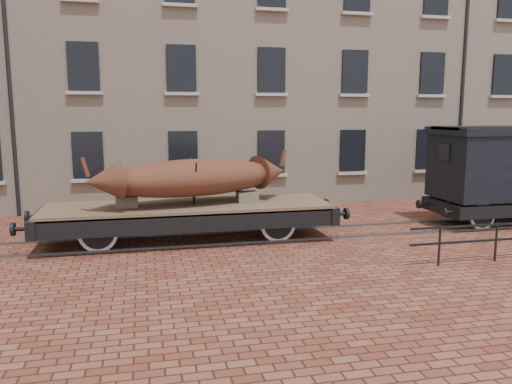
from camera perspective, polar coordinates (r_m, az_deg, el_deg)
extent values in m
plane|color=#5E2B1E|center=(15.38, 2.75, -4.99)|extent=(90.00, 90.00, 0.00)
cube|color=beige|center=(25.59, 3.35, 16.32)|extent=(40.00, 10.00, 14.00)
cube|color=black|center=(19.49, -18.65, 4.05)|extent=(1.10, 0.12, 1.70)
cube|color=#A3A098|center=(19.53, -18.53, 1.26)|extent=(1.30, 0.18, 0.12)
cube|color=black|center=(19.46, -8.32, 4.41)|extent=(1.10, 0.12, 1.70)
cube|color=#A3A098|center=(19.49, -8.24, 1.62)|extent=(1.30, 0.18, 0.12)
cube|color=black|center=(20.04, 1.74, 4.63)|extent=(1.10, 0.12, 1.70)
cube|color=#A3A098|center=(20.07, 1.77, 1.91)|extent=(1.30, 0.18, 0.12)
cube|color=black|center=(21.19, 10.97, 4.71)|extent=(1.10, 0.12, 1.70)
cube|color=#A3A098|center=(21.22, 10.96, 2.14)|extent=(1.30, 0.18, 0.12)
cube|color=black|center=(22.83, 19.06, 4.67)|extent=(1.10, 0.12, 1.70)
cube|color=#A3A098|center=(22.86, 19.02, 2.29)|extent=(1.30, 0.18, 0.12)
cube|color=black|center=(24.85, 25.96, 4.57)|extent=(1.10, 0.12, 1.70)
cube|color=#A3A098|center=(24.88, 25.90, 2.38)|extent=(1.30, 0.18, 0.12)
cube|color=black|center=(19.51, -19.13, 13.45)|extent=(1.10, 0.12, 1.70)
cube|color=#A3A098|center=(19.39, -19.00, 10.67)|extent=(1.30, 0.18, 0.12)
cube|color=black|center=(19.47, -8.53, 13.84)|extent=(1.10, 0.12, 1.70)
cube|color=#A3A098|center=(19.35, -8.45, 11.06)|extent=(1.30, 0.18, 0.12)
cube|color=black|center=(20.06, 1.78, 13.79)|extent=(1.10, 0.12, 1.70)
cube|color=#A3A098|center=(19.94, 1.81, 11.08)|extent=(1.30, 0.18, 0.12)
cube|color=black|center=(21.21, 11.23, 13.36)|extent=(1.10, 0.12, 1.70)
cube|color=#A3A098|center=(21.10, 11.22, 10.80)|extent=(1.30, 0.18, 0.12)
cube|color=black|center=(22.84, 19.48, 12.70)|extent=(1.10, 0.12, 1.70)
cube|color=#A3A098|center=(22.74, 19.44, 10.32)|extent=(1.30, 0.18, 0.12)
cube|color=black|center=(24.87, 26.47, 11.93)|extent=(1.10, 0.12, 1.70)
cube|color=#A3A098|center=(24.77, 26.40, 9.75)|extent=(1.30, 0.18, 0.12)
cube|color=#A3A098|center=(19.78, -19.50, 19.96)|extent=(1.30, 0.18, 0.12)
cube|color=#A3A098|center=(19.74, -8.68, 20.38)|extent=(1.30, 0.18, 0.12)
cube|color=#A3A098|center=(20.31, 1.86, 20.14)|extent=(1.30, 0.18, 0.12)
cube|color=#A3A098|center=(21.45, 11.49, 19.37)|extent=(1.30, 0.18, 0.12)
cube|color=#A3A098|center=(23.07, 19.87, 18.28)|extent=(1.30, 0.18, 0.12)
cube|color=#A3A098|center=(25.07, 26.93, 17.06)|extent=(1.30, 0.18, 0.12)
cylinder|color=black|center=(20.11, -26.81, 17.45)|extent=(0.14, 0.14, 14.00)
cylinder|color=black|center=(23.83, 22.88, 16.21)|extent=(0.14, 0.14, 14.00)
cube|color=#59595E|center=(14.70, 3.51, -5.53)|extent=(30.00, 0.08, 0.06)
cube|color=#59595E|center=(16.05, 2.06, -4.29)|extent=(30.00, 0.08, 0.06)
cylinder|color=black|center=(13.10, 20.23, -5.75)|extent=(0.06, 0.06, 1.00)
cylinder|color=black|center=(14.02, 25.74, -5.15)|extent=(0.06, 0.06, 1.00)
cube|color=brown|center=(14.68, -7.69, -1.64)|extent=(8.18, 2.40, 0.13)
cube|color=black|center=(13.64, -7.23, -3.56)|extent=(8.18, 0.17, 0.49)
cube|color=black|center=(15.81, -8.04, -1.85)|extent=(8.18, 0.17, 0.49)
cube|color=black|center=(14.94, -23.50, -3.15)|extent=(0.24, 2.51, 0.49)
cylinder|color=black|center=(14.22, -25.30, -3.85)|extent=(0.38, 0.11, 0.11)
cylinder|color=black|center=(14.26, -26.03, -3.86)|extent=(0.09, 0.35, 0.35)
cylinder|color=black|center=(15.79, -24.05, -2.57)|extent=(0.38, 0.11, 0.11)
cylinder|color=black|center=(15.82, -24.71, -2.58)|extent=(0.09, 0.35, 0.35)
cube|color=black|center=(15.62, 7.45, -1.97)|extent=(0.24, 2.51, 0.49)
cylinder|color=black|center=(14.98, 9.63, -2.49)|extent=(0.38, 0.11, 0.11)
cylinder|color=black|center=(15.05, 10.28, -2.45)|extent=(0.09, 0.35, 0.35)
cylinder|color=black|center=(16.48, 7.46, -1.41)|extent=(0.38, 0.11, 0.11)
cylinder|color=black|center=(16.54, 8.06, -1.38)|extent=(0.09, 0.35, 0.35)
cylinder|color=black|center=(14.77, -17.40, -3.89)|extent=(0.11, 2.07, 0.11)
cylinder|color=silver|center=(14.07, -17.62, -4.53)|extent=(1.05, 0.08, 1.05)
cylinder|color=black|center=(14.07, -17.62, -4.53)|extent=(0.86, 0.11, 0.86)
cube|color=black|center=(13.89, -17.71, -3.60)|extent=(0.98, 0.09, 0.11)
cylinder|color=silver|center=(15.48, -17.19, -3.31)|extent=(1.05, 0.08, 1.05)
cylinder|color=black|center=(15.48, -17.19, -3.31)|extent=(0.86, 0.11, 0.86)
cube|color=black|center=(15.55, -17.20, -2.27)|extent=(0.98, 0.09, 0.11)
cylinder|color=black|center=(15.20, 1.82, -3.13)|extent=(0.11, 2.07, 0.11)
cylinder|color=silver|center=(14.52, 2.54, -3.70)|extent=(1.05, 0.08, 1.05)
cylinder|color=black|center=(14.52, 2.54, -3.70)|extent=(0.86, 0.11, 0.86)
cube|color=black|center=(14.34, 2.69, -2.80)|extent=(0.98, 0.09, 0.11)
cylinder|color=silver|center=(15.88, 1.16, -2.60)|extent=(1.05, 0.08, 1.05)
cylinder|color=black|center=(15.88, 1.16, -2.60)|extent=(0.86, 0.11, 0.86)
cube|color=black|center=(15.96, 1.05, -1.59)|extent=(0.98, 0.09, 0.11)
cube|color=black|center=(14.76, -7.65, -3.26)|extent=(4.36, 0.07, 0.07)
cube|color=#665D4A|center=(14.59, -14.54, -1.04)|extent=(0.60, 0.55, 0.31)
cube|color=#665D4A|center=(14.89, -1.01, -0.56)|extent=(0.60, 0.55, 0.31)
ellipsoid|color=#562713|center=(14.56, -7.16, 1.63)|extent=(5.65, 2.94, 1.08)
cone|color=#562713|center=(13.91, -17.15, 1.16)|extent=(1.15, 1.22, 1.03)
cube|color=#562713|center=(13.80, -18.94, 2.69)|extent=(0.24, 0.16, 0.52)
cone|color=#562713|center=(15.60, 1.74, 2.35)|extent=(1.15, 1.22, 1.03)
cube|color=#562713|center=(15.76, 3.09, 3.87)|extent=(0.24, 0.16, 0.52)
cylinder|color=black|center=(14.15, -6.97, 0.89)|extent=(0.05, 0.92, 1.31)
cylinder|color=black|center=(15.01, -7.32, 1.34)|extent=(0.05, 0.92, 1.31)
cube|color=black|center=(19.94, 25.51, -0.77)|extent=(5.48, 0.15, 0.41)
cube|color=black|center=(17.54, 20.49, -1.68)|extent=(0.20, 2.19, 0.41)
cylinder|color=black|center=(16.72, 20.68, -2.19)|extent=(0.07, 0.29, 0.29)
cylinder|color=black|center=(17.93, 18.12, -1.34)|extent=(0.07, 0.29, 0.29)
cylinder|color=black|center=(18.15, 23.11, -2.14)|extent=(0.09, 1.74, 0.09)
cylinder|color=silver|center=(17.58, 24.48, -2.57)|extent=(0.88, 0.06, 0.88)
cylinder|color=black|center=(17.58, 24.48, -2.57)|extent=(0.72, 0.09, 0.72)
cylinder|color=silver|center=(18.72, 21.83, -1.75)|extent=(0.88, 0.06, 0.88)
cylinder|color=black|center=(18.72, 21.83, -1.75)|extent=(0.72, 0.09, 0.72)
cube|color=black|center=(17.31, 20.76, 4.27)|extent=(0.07, 0.55, 0.55)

